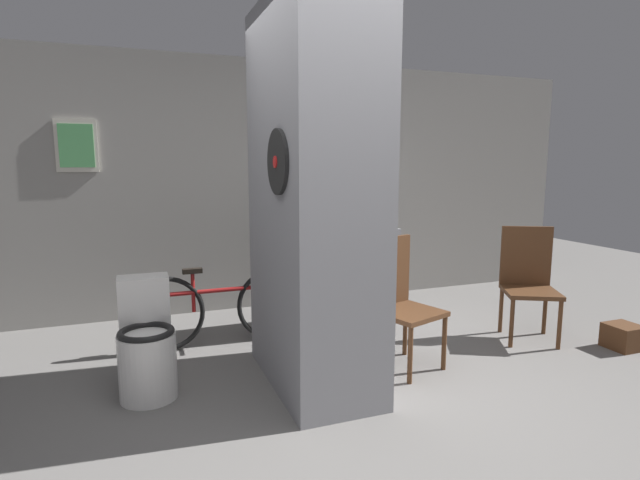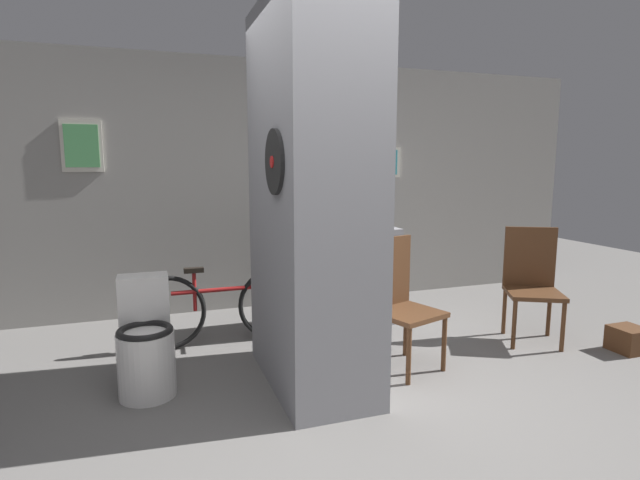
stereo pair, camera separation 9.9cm
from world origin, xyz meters
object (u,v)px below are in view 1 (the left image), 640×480
at_px(bicycle, 221,307).
at_px(bottle_tall, 344,218).
at_px(chair_near_pillar, 400,298).
at_px(chair_by_doorway, 528,279).
at_px(toilet, 147,347).

relative_size(bicycle, bottle_tall, 4.95).
relative_size(chair_near_pillar, bicycle, 0.64).
bearing_deg(bottle_tall, chair_by_doorway, -31.72).
relative_size(chair_by_doorway, bottle_tall, 3.16).
height_order(toilet, chair_by_doorway, chair_by_doorway).
relative_size(toilet, bicycle, 0.50).
xyz_separation_m(chair_near_pillar, chair_by_doorway, (1.37, 0.15, 0.00)).
bearing_deg(toilet, bicycle, 50.29).
xyz_separation_m(toilet, chair_by_doorway, (3.20, -0.01, 0.20)).
distance_m(bicycle, bottle_tall, 1.38).
bearing_deg(chair_near_pillar, toilet, 156.66).
height_order(bicycle, bottle_tall, bottle_tall).
height_order(chair_by_doorway, bottle_tall, bottle_tall).
height_order(chair_near_pillar, bottle_tall, bottle_tall).
height_order(toilet, bottle_tall, bottle_tall).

